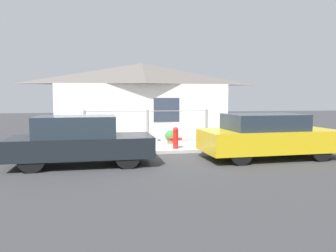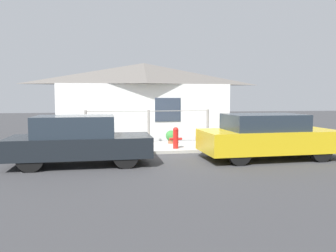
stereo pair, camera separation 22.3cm
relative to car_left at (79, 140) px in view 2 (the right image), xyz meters
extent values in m
plane|color=#38383A|center=(2.29, 1.32, -0.69)|extent=(60.00, 60.00, 0.00)
cube|color=#B2AFA8|center=(2.29, 2.50, -0.63)|extent=(24.00, 2.37, 0.10)
cube|color=white|center=(2.29, 4.51, 0.53)|extent=(7.33, 0.12, 2.43)
cube|color=#2D3847|center=(3.21, 4.44, 0.65)|extent=(1.10, 0.04, 1.00)
pyramid|color=#605B56|center=(2.29, 5.55, 2.22)|extent=(7.73, 2.20, 0.95)
cylinder|color=gray|center=(-0.11, 3.53, 0.05)|extent=(0.10, 0.10, 1.27)
cylinder|color=gray|center=(2.29, 3.53, 0.05)|extent=(0.10, 0.10, 1.27)
cylinder|color=gray|center=(4.69, 3.53, 0.05)|extent=(0.10, 0.10, 1.27)
cylinder|color=gray|center=(2.29, 3.53, 0.64)|extent=(4.80, 0.03, 0.03)
cube|color=black|center=(0.05, 0.00, -0.16)|extent=(3.86, 1.68, 0.55)
cube|color=#232D38|center=(-0.11, 0.00, 0.40)|extent=(2.13, 1.45, 0.56)
cylinder|color=black|center=(1.22, 0.71, -0.35)|extent=(0.68, 0.21, 0.67)
cylinder|color=black|center=(1.25, -0.66, -0.35)|extent=(0.68, 0.21, 0.67)
cylinder|color=black|center=(-1.15, 0.66, -0.35)|extent=(0.68, 0.21, 0.67)
cylinder|color=black|center=(-1.13, -0.70, -0.35)|extent=(0.68, 0.21, 0.67)
cube|color=gold|center=(5.57, 0.00, -0.12)|extent=(4.13, 1.90, 0.64)
cube|color=#232D38|center=(5.41, -0.01, 0.44)|extent=(2.30, 1.62, 0.48)
cylinder|color=black|center=(6.80, 0.80, -0.36)|extent=(0.65, 0.23, 0.64)
cylinder|color=black|center=(6.86, -0.70, -0.36)|extent=(0.65, 0.23, 0.64)
cylinder|color=black|center=(4.28, 0.70, -0.36)|extent=(0.65, 0.23, 0.64)
cylinder|color=black|center=(4.34, -0.80, -0.36)|extent=(0.65, 0.23, 0.64)
cylinder|color=red|center=(3.04, 1.76, -0.28)|extent=(0.19, 0.19, 0.61)
sphere|color=red|center=(3.04, 1.76, 0.06)|extent=(0.19, 0.19, 0.19)
cylinder|color=red|center=(2.91, 1.76, -0.25)|extent=(0.17, 0.08, 0.08)
cylinder|color=red|center=(3.17, 1.76, -0.25)|extent=(0.17, 0.08, 0.08)
cylinder|color=#9E5638|center=(3.10, 3.00, -0.51)|extent=(0.23, 0.23, 0.14)
sphere|color=#387F38|center=(3.10, 3.00, -0.28)|extent=(0.41, 0.41, 0.41)
camera|label=1|loc=(0.75, -9.18, 1.19)|focal=35.00mm
camera|label=2|loc=(0.97, -9.22, 1.19)|focal=35.00mm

